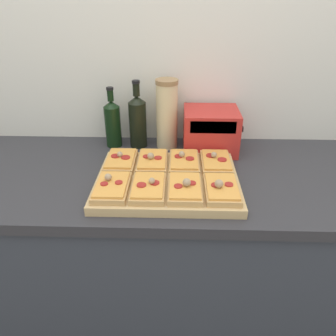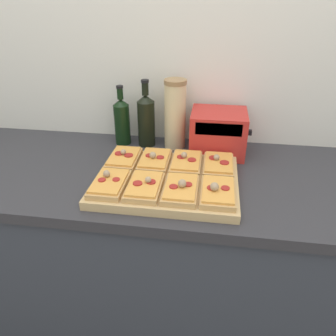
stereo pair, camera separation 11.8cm
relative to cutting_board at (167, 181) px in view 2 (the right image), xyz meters
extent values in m
cube|color=silver|center=(0.03, 0.44, 0.35)|extent=(6.00, 0.06, 2.50)
cube|color=#333842|center=(0.03, 0.09, -0.48)|extent=(2.60, 0.64, 0.84)
cube|color=#2D2D33|center=(0.03, 0.09, -0.04)|extent=(2.63, 0.67, 0.04)
cube|color=tan|center=(0.00, 0.00, 0.00)|extent=(0.50, 0.39, 0.03)
cube|color=tan|center=(-0.18, 0.09, 0.03)|extent=(0.11, 0.18, 0.02)
cube|color=gold|center=(-0.18, 0.09, 0.04)|extent=(0.10, 0.16, 0.01)
cylinder|color=maroon|center=(-0.20, 0.10, 0.05)|extent=(0.03, 0.03, 0.00)
cylinder|color=maroon|center=(-0.16, 0.09, 0.05)|extent=(0.03, 0.03, 0.00)
sphere|color=tan|center=(-0.18, 0.10, 0.05)|extent=(0.02, 0.02, 0.02)
cube|color=tan|center=(-0.06, 0.09, 0.03)|extent=(0.11, 0.18, 0.02)
cube|color=gold|center=(-0.06, 0.09, 0.04)|extent=(0.10, 0.16, 0.01)
cylinder|color=maroon|center=(-0.08, 0.10, 0.05)|extent=(0.03, 0.03, 0.00)
cylinder|color=maroon|center=(-0.04, 0.09, 0.05)|extent=(0.03, 0.03, 0.00)
sphere|color=tan|center=(-0.07, 0.08, 0.06)|extent=(0.03, 0.03, 0.03)
cube|color=tan|center=(0.06, 0.09, 0.03)|extent=(0.11, 0.18, 0.02)
cube|color=gold|center=(0.06, 0.09, 0.04)|extent=(0.10, 0.16, 0.01)
cylinder|color=maroon|center=(0.04, 0.11, 0.05)|extent=(0.03, 0.03, 0.00)
cylinder|color=maroon|center=(0.08, 0.09, 0.05)|extent=(0.03, 0.03, 0.00)
sphere|color=tan|center=(0.05, 0.10, 0.06)|extent=(0.02, 0.02, 0.02)
cube|color=tan|center=(0.18, 0.09, 0.03)|extent=(0.11, 0.18, 0.02)
cube|color=gold|center=(0.18, 0.09, 0.04)|extent=(0.10, 0.16, 0.01)
cylinder|color=maroon|center=(0.16, 0.12, 0.05)|extent=(0.03, 0.03, 0.00)
cylinder|color=maroon|center=(0.20, 0.08, 0.05)|extent=(0.03, 0.03, 0.00)
sphere|color=tan|center=(0.17, 0.10, 0.05)|extent=(0.02, 0.02, 0.02)
cube|color=tan|center=(-0.18, -0.09, 0.03)|extent=(0.11, 0.18, 0.02)
cube|color=gold|center=(-0.18, -0.09, 0.04)|extent=(0.10, 0.16, 0.01)
cylinder|color=maroon|center=(-0.20, -0.10, 0.05)|extent=(0.03, 0.03, 0.00)
cylinder|color=maroon|center=(-0.16, -0.09, 0.05)|extent=(0.03, 0.03, 0.00)
sphere|color=tan|center=(-0.19, -0.07, 0.06)|extent=(0.02, 0.02, 0.02)
cube|color=tan|center=(-0.06, -0.09, 0.03)|extent=(0.11, 0.18, 0.02)
cube|color=gold|center=(-0.06, -0.09, 0.04)|extent=(0.10, 0.16, 0.01)
cylinder|color=maroon|center=(-0.08, -0.10, 0.05)|extent=(0.03, 0.03, 0.00)
cylinder|color=maroon|center=(-0.04, -0.09, 0.05)|extent=(0.03, 0.03, 0.00)
sphere|color=tan|center=(-0.05, -0.09, 0.05)|extent=(0.02, 0.02, 0.02)
cube|color=tan|center=(0.06, -0.09, 0.03)|extent=(0.11, 0.18, 0.02)
cube|color=gold|center=(0.06, -0.09, 0.04)|extent=(0.10, 0.16, 0.01)
cylinder|color=maroon|center=(0.04, -0.11, 0.05)|extent=(0.03, 0.03, 0.00)
cylinder|color=maroon|center=(0.08, -0.09, 0.05)|extent=(0.03, 0.03, 0.00)
sphere|color=tan|center=(0.07, -0.10, 0.06)|extent=(0.03, 0.03, 0.03)
cube|color=tan|center=(0.18, -0.09, 0.03)|extent=(0.11, 0.18, 0.02)
cube|color=gold|center=(0.18, -0.09, 0.04)|extent=(0.10, 0.16, 0.01)
cylinder|color=maroon|center=(0.16, -0.10, 0.05)|extent=(0.03, 0.03, 0.00)
cylinder|color=maroon|center=(0.20, -0.09, 0.05)|extent=(0.03, 0.03, 0.00)
sphere|color=tan|center=(0.17, -0.11, 0.06)|extent=(0.03, 0.03, 0.03)
cylinder|color=black|center=(-0.25, 0.33, 0.07)|extent=(0.07, 0.07, 0.18)
cone|color=black|center=(-0.25, 0.33, 0.18)|extent=(0.07, 0.07, 0.03)
cylinder|color=black|center=(-0.25, 0.33, 0.21)|extent=(0.03, 0.03, 0.05)
cylinder|color=black|center=(-0.25, 0.33, 0.24)|extent=(0.03, 0.03, 0.01)
cylinder|color=black|center=(-0.14, 0.33, 0.08)|extent=(0.08, 0.08, 0.20)
cone|color=black|center=(-0.14, 0.33, 0.20)|extent=(0.08, 0.08, 0.03)
cylinder|color=black|center=(-0.14, 0.33, 0.24)|extent=(0.03, 0.03, 0.05)
cylinder|color=black|center=(-0.14, 0.33, 0.27)|extent=(0.03, 0.03, 0.01)
cylinder|color=beige|center=(-0.01, 0.33, 0.12)|extent=(0.09, 0.09, 0.28)
cylinder|color=#937047|center=(-0.01, 0.33, 0.27)|extent=(0.09, 0.09, 0.02)
cube|color=red|center=(0.17, 0.29, 0.07)|extent=(0.23, 0.19, 0.18)
cube|color=black|center=(0.17, 0.20, 0.13)|extent=(0.18, 0.01, 0.05)
cube|color=black|center=(0.30, 0.29, 0.08)|extent=(0.02, 0.02, 0.02)
camera|label=1|loc=(0.03, -1.00, 0.61)|focal=35.00mm
camera|label=2|loc=(0.15, -0.99, 0.61)|focal=35.00mm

